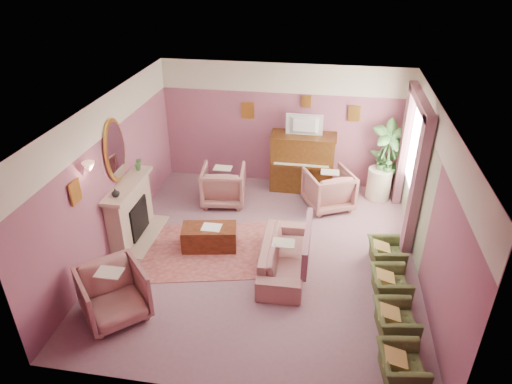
% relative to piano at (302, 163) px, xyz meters
% --- Properties ---
extents(floor, '(5.50, 6.00, 0.01)m').
position_rel_piano_xyz_m(floor, '(-0.50, -2.68, -0.65)').
color(floor, '#835E6A').
rests_on(floor, ground).
extents(ceiling, '(5.50, 6.00, 0.01)m').
position_rel_piano_xyz_m(ceiling, '(-0.50, -2.68, 2.15)').
color(ceiling, white).
rests_on(ceiling, wall_back).
extents(wall_back, '(5.50, 0.02, 2.80)m').
position_rel_piano_xyz_m(wall_back, '(-0.50, 0.32, 0.75)').
color(wall_back, '#70415E').
rests_on(wall_back, floor).
extents(wall_front, '(5.50, 0.02, 2.80)m').
position_rel_piano_xyz_m(wall_front, '(-0.50, -5.68, 0.75)').
color(wall_front, '#70415E').
rests_on(wall_front, floor).
extents(wall_left, '(0.02, 6.00, 2.80)m').
position_rel_piano_xyz_m(wall_left, '(-3.25, -2.68, 0.75)').
color(wall_left, '#70415E').
rests_on(wall_left, floor).
extents(wall_right, '(0.02, 6.00, 2.80)m').
position_rel_piano_xyz_m(wall_right, '(2.25, -2.68, 0.75)').
color(wall_right, '#70415E').
rests_on(wall_right, floor).
extents(picture_rail_band, '(5.50, 0.01, 0.65)m').
position_rel_piano_xyz_m(picture_rail_band, '(-0.50, 0.31, 1.82)').
color(picture_rail_band, silver).
rests_on(picture_rail_band, wall_back).
extents(stripe_panel, '(0.01, 3.00, 2.15)m').
position_rel_piano_xyz_m(stripe_panel, '(2.23, -1.38, 0.42)').
color(stripe_panel, '#AEB993').
rests_on(stripe_panel, wall_right).
extents(fireplace_surround, '(0.30, 1.40, 1.10)m').
position_rel_piano_xyz_m(fireplace_surround, '(-3.09, -2.48, -0.10)').
color(fireplace_surround, tan).
rests_on(fireplace_surround, floor).
extents(fireplace_inset, '(0.18, 0.72, 0.68)m').
position_rel_piano_xyz_m(fireplace_inset, '(-2.99, -2.48, -0.25)').
color(fireplace_inset, black).
rests_on(fireplace_inset, floor).
extents(fire_ember, '(0.06, 0.54, 0.10)m').
position_rel_piano_xyz_m(fire_ember, '(-2.95, -2.48, -0.43)').
color(fire_ember, orange).
rests_on(fire_ember, floor).
extents(mantel_shelf, '(0.40, 1.55, 0.07)m').
position_rel_piano_xyz_m(mantel_shelf, '(-3.06, -2.48, 0.47)').
color(mantel_shelf, tan).
rests_on(mantel_shelf, fireplace_surround).
extents(hearth, '(0.55, 1.50, 0.02)m').
position_rel_piano_xyz_m(hearth, '(-2.89, -2.48, -0.64)').
color(hearth, tan).
rests_on(hearth, floor).
extents(mirror_frame, '(0.04, 0.72, 1.20)m').
position_rel_piano_xyz_m(mirror_frame, '(-3.20, -2.48, 1.15)').
color(mirror_frame, gold).
rests_on(mirror_frame, wall_left).
extents(mirror_glass, '(0.01, 0.60, 1.06)m').
position_rel_piano_xyz_m(mirror_glass, '(-3.17, -2.48, 1.15)').
color(mirror_glass, silver).
rests_on(mirror_glass, wall_left).
extents(sconce_shade, '(0.20, 0.20, 0.16)m').
position_rel_piano_xyz_m(sconce_shade, '(-3.12, -3.53, 1.33)').
color(sconce_shade, '#FFA585').
rests_on(sconce_shade, wall_left).
extents(piano, '(1.40, 0.60, 1.30)m').
position_rel_piano_xyz_m(piano, '(0.00, 0.00, 0.00)').
color(piano, '#47280D').
rests_on(piano, floor).
extents(piano_keyshelf, '(1.30, 0.12, 0.06)m').
position_rel_piano_xyz_m(piano_keyshelf, '(-0.00, -0.35, 0.07)').
color(piano_keyshelf, '#47280D').
rests_on(piano_keyshelf, piano).
extents(piano_keys, '(1.20, 0.08, 0.02)m').
position_rel_piano_xyz_m(piano_keys, '(0.00, -0.35, 0.11)').
color(piano_keys, beige).
rests_on(piano_keys, piano).
extents(piano_top, '(1.45, 0.65, 0.04)m').
position_rel_piano_xyz_m(piano_top, '(0.00, 0.00, 0.66)').
color(piano_top, '#47280D').
rests_on(piano_top, piano).
extents(television, '(0.80, 0.12, 0.48)m').
position_rel_piano_xyz_m(television, '(0.00, -0.05, 0.95)').
color(television, black).
rests_on(television, piano).
extents(print_back_left, '(0.30, 0.03, 0.38)m').
position_rel_piano_xyz_m(print_back_left, '(-1.30, 0.28, 1.07)').
color(print_back_left, gold).
rests_on(print_back_left, wall_back).
extents(print_back_right, '(0.26, 0.03, 0.34)m').
position_rel_piano_xyz_m(print_back_right, '(1.05, 0.28, 1.13)').
color(print_back_right, gold).
rests_on(print_back_right, wall_back).
extents(print_back_mid, '(0.22, 0.03, 0.26)m').
position_rel_piano_xyz_m(print_back_mid, '(0.00, 0.28, 1.35)').
color(print_back_mid, gold).
rests_on(print_back_mid, wall_back).
extents(print_left_wall, '(0.03, 0.28, 0.36)m').
position_rel_piano_xyz_m(print_left_wall, '(-3.21, -3.88, 1.07)').
color(print_left_wall, gold).
rests_on(print_left_wall, wall_left).
extents(window_blind, '(0.03, 1.40, 1.80)m').
position_rel_piano_xyz_m(window_blind, '(2.20, -1.13, 1.05)').
color(window_blind, beige).
rests_on(window_blind, wall_right).
extents(curtain_left, '(0.16, 0.34, 2.60)m').
position_rel_piano_xyz_m(curtain_left, '(2.12, -2.05, 0.65)').
color(curtain_left, '#824E5D').
rests_on(curtain_left, floor).
extents(curtain_right, '(0.16, 0.34, 2.60)m').
position_rel_piano_xyz_m(curtain_right, '(2.12, -0.21, 0.65)').
color(curtain_right, '#824E5D').
rests_on(curtain_right, floor).
extents(pelmet, '(0.16, 2.20, 0.16)m').
position_rel_piano_xyz_m(pelmet, '(2.12, -1.13, 1.91)').
color(pelmet, '#824E5D').
rests_on(pelmet, wall_right).
extents(mantel_plant, '(0.16, 0.16, 0.28)m').
position_rel_piano_xyz_m(mantel_plant, '(-3.05, -1.93, 0.64)').
color(mantel_plant, '#45843F').
rests_on(mantel_plant, mantel_shelf).
extents(mantel_vase, '(0.16, 0.16, 0.16)m').
position_rel_piano_xyz_m(mantel_vase, '(-3.05, -2.98, 0.58)').
color(mantel_vase, silver).
rests_on(mantel_vase, mantel_shelf).
extents(area_rug, '(2.83, 2.30, 0.01)m').
position_rel_piano_xyz_m(area_rug, '(-1.46, -2.71, -0.64)').
color(area_rug, '#974C4A').
rests_on(area_rug, floor).
extents(coffee_table, '(1.07, 0.67, 0.45)m').
position_rel_piano_xyz_m(coffee_table, '(-1.51, -2.63, -0.43)').
color(coffee_table, '#4E2311').
rests_on(coffee_table, floor).
extents(table_paper, '(0.35, 0.28, 0.01)m').
position_rel_piano_xyz_m(table_paper, '(-1.46, -2.63, -0.20)').
color(table_paper, white).
rests_on(table_paper, coffee_table).
extents(sofa, '(0.63, 1.89, 0.76)m').
position_rel_piano_xyz_m(sofa, '(-0.09, -3.02, -0.27)').
color(sofa, '#A37067').
rests_on(sofa, floor).
extents(sofa_throw, '(0.10, 1.43, 0.53)m').
position_rel_piano_xyz_m(sofa_throw, '(0.31, -3.02, -0.05)').
color(sofa_throw, '#824E5D').
rests_on(sofa_throw, sofa).
extents(floral_armchair_left, '(0.90, 0.90, 0.94)m').
position_rel_piano_xyz_m(floral_armchair_left, '(-1.63, -0.92, -0.18)').
color(floral_armchair_left, '#A37067').
rests_on(floral_armchair_left, floor).
extents(floral_armchair_right, '(0.90, 0.90, 0.94)m').
position_rel_piano_xyz_m(floral_armchair_right, '(0.63, -0.75, -0.18)').
color(floral_armchair_right, '#A37067').
rests_on(floral_armchair_right, floor).
extents(floral_armchair_front, '(0.90, 0.90, 0.94)m').
position_rel_piano_xyz_m(floral_armchair_front, '(-2.48, -4.59, -0.18)').
color(floral_armchair_front, '#A37067').
rests_on(floral_armchair_front, floor).
extents(olive_chair_a, '(0.47, 0.67, 0.58)m').
position_rel_piano_xyz_m(olive_chair_a, '(1.69, -5.08, -0.36)').
color(olive_chair_a, '#4B582C').
rests_on(olive_chair_a, floor).
extents(olive_chair_b, '(0.47, 0.67, 0.58)m').
position_rel_piano_xyz_m(olive_chair_b, '(1.69, -4.26, -0.36)').
color(olive_chair_b, '#4B582C').
rests_on(olive_chair_b, floor).
extents(olive_chair_c, '(0.47, 0.67, 0.58)m').
position_rel_piano_xyz_m(olive_chair_c, '(1.69, -3.44, -0.36)').
color(olive_chair_c, '#4B582C').
rests_on(olive_chair_c, floor).
extents(olive_chair_d, '(0.47, 0.67, 0.58)m').
position_rel_piano_xyz_m(olive_chair_d, '(1.69, -2.62, -0.36)').
color(olive_chair_d, '#4B582C').
rests_on(olive_chair_d, floor).
extents(side_table, '(0.52, 0.52, 0.70)m').
position_rel_piano_xyz_m(side_table, '(1.72, -0.16, -0.30)').
color(side_table, beige).
rests_on(side_table, floor).
extents(side_plant_big, '(0.30, 0.30, 0.34)m').
position_rel_piano_xyz_m(side_plant_big, '(1.72, -0.16, 0.22)').
color(side_plant_big, '#45843F').
rests_on(side_plant_big, side_table).
extents(side_plant_small, '(0.16, 0.16, 0.28)m').
position_rel_piano_xyz_m(side_plant_small, '(1.84, -0.26, 0.19)').
color(side_plant_small, '#45843F').
rests_on(side_plant_small, side_table).
extents(palm_pot, '(0.34, 0.34, 0.34)m').
position_rel_piano_xyz_m(palm_pot, '(1.83, -0.06, -0.48)').
color(palm_pot, brown).
rests_on(palm_pot, floor).
extents(palm_plant, '(0.76, 0.76, 1.44)m').
position_rel_piano_xyz_m(palm_plant, '(1.83, -0.06, 0.41)').
color(palm_plant, '#45843F').
rests_on(palm_plant, palm_pot).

